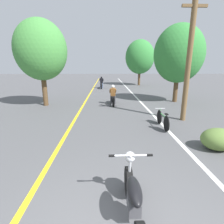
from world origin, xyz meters
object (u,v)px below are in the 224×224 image
(motorcycle_foreground, at_px, (133,198))
(bicycle_parked, at_px, (163,120))
(utility_pole, at_px, (189,59))
(motorcycle_rider_lead, at_px, (113,97))
(roadside_tree_left, at_px, (41,50))
(roadside_tree_right_far, at_px, (140,57))
(roadside_tree_right_near, at_px, (179,54))
(motorcycle_rider_far, at_px, (102,84))

(motorcycle_foreground, bearing_deg, bicycle_parked, 66.98)
(utility_pole, relative_size, bicycle_parked, 3.49)
(motorcycle_foreground, height_order, motorcycle_rider_lead, motorcycle_rider_lead)
(utility_pole, height_order, roadside_tree_left, utility_pole)
(roadside_tree_right_far, height_order, roadside_tree_left, roadside_tree_right_far)
(utility_pole, height_order, roadside_tree_right_near, utility_pole)
(bicycle_parked, bearing_deg, roadside_tree_right_far, 83.01)
(roadside_tree_right_near, xyz_separation_m, motorcycle_rider_lead, (-4.68, -0.81, -2.90))
(motorcycle_foreground, relative_size, motorcycle_rider_lead, 0.97)
(utility_pole, bearing_deg, roadside_tree_left, 155.50)
(motorcycle_foreground, distance_m, motorcycle_rider_far, 18.73)
(roadside_tree_right_near, height_order, bicycle_parked, roadside_tree_right_near)
(motorcycle_foreground, bearing_deg, motorcycle_rider_far, 93.11)
(bicycle_parked, bearing_deg, roadside_tree_left, 144.85)
(roadside_tree_right_far, distance_m, motorcycle_rider_lead, 13.59)
(motorcycle_rider_lead, bearing_deg, roadside_tree_left, -177.49)
(roadside_tree_right_far, distance_m, motorcycle_foreground, 22.67)
(utility_pole, relative_size, motorcycle_rider_lead, 2.81)
(motorcycle_rider_far, bearing_deg, motorcycle_rider_lead, -83.63)
(utility_pole, distance_m, roadside_tree_left, 8.70)
(roadside_tree_left, relative_size, motorcycle_rider_lead, 2.70)
(roadside_tree_right_far, height_order, motorcycle_foreground, roadside_tree_right_far)
(motorcycle_rider_far, height_order, bicycle_parked, motorcycle_rider_far)
(roadside_tree_right_far, xyz_separation_m, motorcycle_foreground, (-4.12, -22.04, -3.34))
(roadside_tree_right_near, distance_m, motorcycle_foreground, 11.71)
(utility_pole, bearing_deg, motorcycle_rider_lead, 131.18)
(roadside_tree_right_far, bearing_deg, bicycle_parked, -96.99)
(roadside_tree_right_far, relative_size, motorcycle_rider_far, 2.74)
(bicycle_parked, bearing_deg, motorcycle_rider_lead, 112.37)
(roadside_tree_right_near, bearing_deg, motorcycle_rider_far, 124.22)
(motorcycle_rider_far, bearing_deg, utility_pole, -71.50)
(roadside_tree_left, bearing_deg, motorcycle_foreground, -63.89)
(motorcycle_rider_far, distance_m, bicycle_parked, 14.34)
(utility_pole, xyz_separation_m, motorcycle_rider_lead, (-3.32, 3.80, -2.40))
(roadside_tree_right_near, bearing_deg, motorcycle_foreground, -114.48)
(roadside_tree_right_near, xyz_separation_m, roadside_tree_right_far, (-0.57, 11.73, 0.36))
(roadside_tree_right_far, xyz_separation_m, roadside_tree_left, (-8.68, -12.73, -0.22))
(roadside_tree_left, relative_size, bicycle_parked, 3.35)
(utility_pole, xyz_separation_m, roadside_tree_right_near, (1.36, 4.60, 0.49))
(roadside_tree_left, relative_size, motorcycle_rider_far, 2.48)
(bicycle_parked, bearing_deg, roadside_tree_right_near, 64.33)
(motorcycle_foreground, bearing_deg, roadside_tree_right_near, 65.52)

